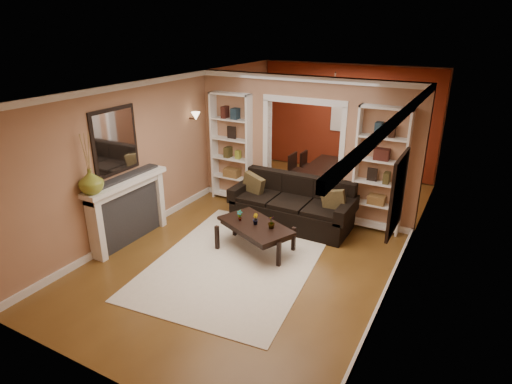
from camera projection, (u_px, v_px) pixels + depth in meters
The scene contains 30 objects.
floor at pixel (276, 232), 7.90m from camera, with size 8.00×8.00×0.00m, color brown.
ceiling at pixel (278, 83), 6.90m from camera, with size 8.00×8.00×0.00m, color white.
wall_back at pixel (347, 120), 10.66m from camera, with size 8.00×8.00×0.00m, color #A77858.
wall_front at pixel (96, 274), 4.13m from camera, with size 8.00×8.00×0.00m, color #A77858.
wall_left at pixel (174, 146), 8.40m from camera, with size 8.00×8.00×0.00m, color #A77858.
wall_right at pixel (412, 185), 6.40m from camera, with size 8.00×8.00×0.00m, color #A77858.
partition_wall at pixel (304, 146), 8.38m from camera, with size 4.50×0.15×2.70m, color #A77858.
red_back_panel at pixel (346, 121), 10.65m from camera, with size 4.44×0.04×2.64m, color maroon.
dining_window at pixel (347, 112), 10.53m from camera, with size 0.78×0.03×0.98m, color #8CA5CC.
area_rug at pixel (236, 261), 6.94m from camera, with size 2.42×3.39×0.01m, color white.
sofa at pixel (292, 203), 8.05m from camera, with size 2.31×1.00×0.90m, color black.
pillow_left at pixel (253, 185), 8.31m from camera, with size 0.45×0.13×0.45m, color brown.
pillow_right at pixel (334, 202), 7.60m from camera, with size 0.41×0.12×0.41m, color brown.
coffee_table at pixel (255, 237), 7.21m from camera, with size 1.28×0.69×0.49m, color black.
plant_left at pixel (240, 215), 7.22m from camera, with size 0.10×0.07×0.19m, color #336626.
plant_center at pixel (255, 219), 7.08m from camera, with size 0.10×0.08×0.19m, color #336626.
plant_right at pixel (271, 222), 6.95m from camera, with size 0.12×0.12×0.21m, color #336626.
bookshelf_left at pixel (232, 148), 9.00m from camera, with size 0.90×0.30×2.30m, color white.
bookshelf_right at pixel (380, 171), 7.62m from camera, with size 0.90×0.30×2.30m, color white.
fireplace at pixel (129, 211), 7.39m from camera, with size 0.32×1.70×1.16m, color white.
vase at pixel (91, 181), 6.53m from camera, with size 0.38×0.38×0.39m, color olive.
mirror at pixel (115, 141), 7.00m from camera, with size 0.03×0.95×1.10m, color silver.
wall_sconce at pixel (193, 117), 8.62m from camera, with size 0.18×0.18×0.22m, color #FFE0A5.
framed_art at pixel (397, 194), 5.53m from camera, with size 0.04×0.85×1.05m, color black.
dining_table at pixel (328, 178), 9.83m from camera, with size 0.90×1.62×0.57m, color black.
dining_chair_nw at pixel (301, 172), 9.77m from camera, with size 0.42×0.42×0.86m, color black.
dining_chair_ne at pixel (348, 181), 9.30m from camera, with size 0.39×0.39×0.79m, color black.
dining_chair_sw at pixel (311, 167), 10.28m from camera, with size 0.37×0.37×0.75m, color black.
dining_chair_se at pixel (356, 171), 9.77m from camera, with size 0.43×0.43×0.88m, color black.
chandelier at pixel (331, 100), 9.35m from camera, with size 0.50×0.50×0.30m, color #331F17.
Camera 1 is at (3.05, -6.38, 3.62)m, focal length 30.00 mm.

